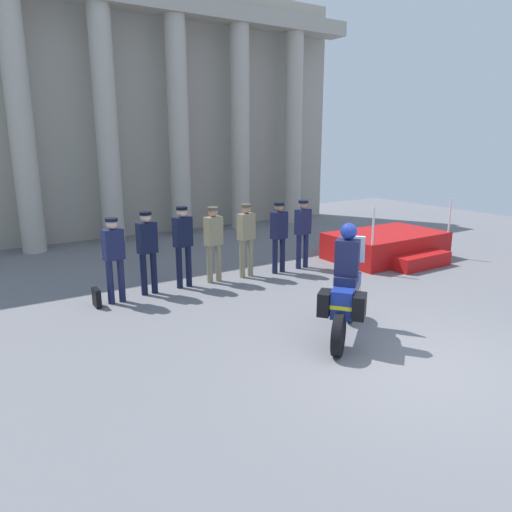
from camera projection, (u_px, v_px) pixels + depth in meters
ground_plane at (417, 363)px, 6.91m from camera, size 28.00×28.00×0.00m
colonnade_backdrop at (136, 105)px, 14.91m from camera, size 15.54×1.50×8.01m
reviewing_stand at (388, 246)px, 12.79m from camera, size 3.04×2.38×1.60m
officer_in_row_0 at (114, 254)px, 9.21m from camera, size 0.41×0.27×1.68m
officer_in_row_1 at (147, 246)px, 9.73m from camera, size 0.41×0.27×1.72m
officer_in_row_2 at (183, 240)px, 10.17m from camera, size 0.41×0.27×1.75m
officer_in_row_3 at (214, 238)px, 10.57m from camera, size 0.41×0.27×1.69m
officer_in_row_4 at (246, 234)px, 10.96m from camera, size 0.41×0.27×1.70m
officer_in_row_5 at (279, 232)px, 11.30m from camera, size 0.41×0.27×1.69m
officer_in_row_6 at (303, 229)px, 11.72m from camera, size 0.41×0.27×1.69m
motorcycle_with_rider at (346, 291)px, 7.59m from camera, size 1.70×1.40×1.90m
briefcase_on_ground at (97, 298)px, 9.17m from camera, size 0.10×0.32×0.36m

